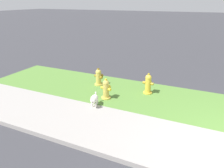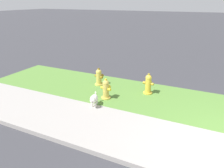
# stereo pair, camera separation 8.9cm
# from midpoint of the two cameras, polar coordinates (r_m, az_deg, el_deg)

# --- Properties ---
(fire_hydrant_by_grass_verge) EXTENTS (0.39, 0.36, 0.73)m
(fire_hydrant_by_grass_verge) POSITION_cam_midpoint_polar(r_m,az_deg,el_deg) (7.59, 9.79, -0.02)
(fire_hydrant_by_grass_verge) COLOR gold
(fire_hydrant_by_grass_verge) RESTS_ON ground
(fire_hydrant_far_end) EXTENTS (0.39, 0.37, 0.66)m
(fire_hydrant_far_end) POSITION_cam_midpoint_polar(r_m,az_deg,el_deg) (8.28, -3.12, 1.82)
(fire_hydrant_far_end) COLOR gold
(fire_hydrant_far_end) RESTS_ON ground
(fire_hydrant_across_street) EXTENTS (0.39, 0.36, 0.69)m
(fire_hydrant_across_street) POSITION_cam_midpoint_polar(r_m,az_deg,el_deg) (7.12, -1.23, -1.35)
(fire_hydrant_across_street) COLOR gold
(fire_hydrant_across_street) RESTS_ON ground
(small_white_dog) EXTENTS (0.32, 0.54, 0.42)m
(small_white_dog) POSITION_cam_midpoint_polar(r_m,az_deg,el_deg) (6.66, -4.36, -3.92)
(small_white_dog) COLOR silver
(small_white_dog) RESTS_ON ground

